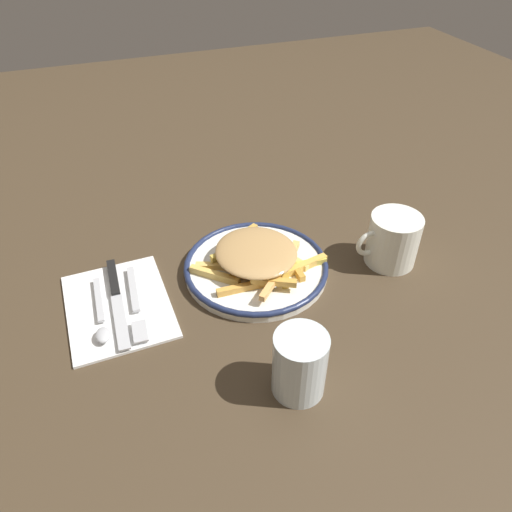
% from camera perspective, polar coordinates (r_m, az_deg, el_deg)
% --- Properties ---
extents(ground_plane, '(2.60, 2.60, 0.00)m').
position_cam_1_polar(ground_plane, '(0.86, -0.00, -1.80)').
color(ground_plane, '#423423').
extents(plate, '(0.25, 0.25, 0.02)m').
position_cam_1_polar(plate, '(0.85, -0.00, -1.27)').
color(plate, white).
rests_on(plate, ground_plane).
extents(fries_heap, '(0.24, 0.19, 0.04)m').
position_cam_1_polar(fries_heap, '(0.84, 0.37, 0.20)').
color(fries_heap, gold).
rests_on(fries_heap, plate).
extents(napkin, '(0.17, 0.21, 0.01)m').
position_cam_1_polar(napkin, '(0.82, -15.92, -5.53)').
color(napkin, white).
rests_on(napkin, ground_plane).
extents(fork, '(0.03, 0.18, 0.01)m').
position_cam_1_polar(fork, '(0.81, -14.00, -5.33)').
color(fork, silver).
rests_on(fork, napkin).
extents(knife, '(0.02, 0.21, 0.01)m').
position_cam_1_polar(knife, '(0.83, -16.15, -4.27)').
color(knife, black).
rests_on(knife, napkin).
extents(spoon, '(0.02, 0.15, 0.01)m').
position_cam_1_polar(spoon, '(0.79, -17.74, -7.20)').
color(spoon, silver).
rests_on(spoon, napkin).
extents(water_glass, '(0.07, 0.07, 0.10)m').
position_cam_1_polar(water_glass, '(0.66, 5.14, -12.56)').
color(water_glass, silver).
rests_on(water_glass, ground_plane).
extents(coffee_mug, '(0.12, 0.09, 0.09)m').
position_cam_1_polar(coffee_mug, '(0.89, 15.74, 1.84)').
color(coffee_mug, white).
rests_on(coffee_mug, ground_plane).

